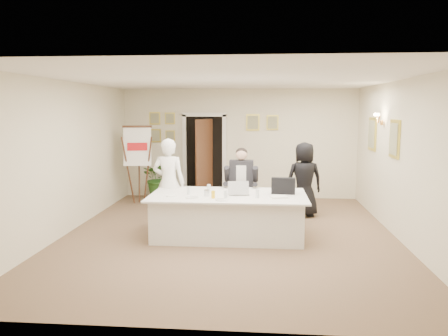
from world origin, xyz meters
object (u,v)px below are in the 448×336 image
at_px(laptop, 239,187).
at_px(standing_woman, 304,180).
at_px(potted_palm, 161,177).
at_px(oj_glass, 213,195).
at_px(seated_man, 241,185).
at_px(conference_table, 228,215).
at_px(steel_jug, 207,193).
at_px(standing_man, 169,183).
at_px(flip_chart, 138,169).
at_px(laptop_bag, 283,186).
at_px(paper_stack, 279,197).

bearing_deg(laptop, standing_woman, 43.65).
xyz_separation_m(potted_palm, oj_glass, (1.76, -3.67, 0.29)).
relative_size(seated_man, oj_glass, 11.83).
distance_m(conference_table, seated_man, 1.12).
xyz_separation_m(conference_table, steel_jug, (-0.36, -0.20, 0.44)).
bearing_deg(standing_man, standing_woman, -157.03).
bearing_deg(potted_palm, flip_chart, -117.23).
xyz_separation_m(conference_table, flip_chart, (-2.37, 2.56, 0.47)).
bearing_deg(conference_table, standing_man, 153.48).
relative_size(conference_table, potted_palm, 2.54).
height_order(laptop, laptop_bag, laptop_bag).
relative_size(seated_man, standing_man, 0.89).
relative_size(conference_table, flip_chart, 1.49).
bearing_deg(steel_jug, seated_man, 66.03).
distance_m(flip_chart, paper_stack, 4.29).
bearing_deg(standing_woman, conference_table, 36.19).
distance_m(laptop, laptop_bag, 0.80).
bearing_deg(standing_woman, paper_stack, 60.53).
bearing_deg(potted_palm, seated_man, -46.20).
bearing_deg(standing_man, laptop_bag, 169.46).
distance_m(standing_man, steel_jug, 1.16).
bearing_deg(steel_jug, flip_chart, 126.06).
bearing_deg(seated_man, oj_glass, -102.72).
bearing_deg(oj_glass, potted_palm, 115.56).
xyz_separation_m(laptop, oj_glass, (-0.42, -0.39, -0.07)).
xyz_separation_m(standing_woman, potted_palm, (-3.48, 1.66, -0.25)).
bearing_deg(laptop_bag, standing_woman, 77.19).
height_order(conference_table, flip_chart, flip_chart).
distance_m(conference_table, potted_palm, 3.86).
relative_size(flip_chart, standing_woman, 1.16).
relative_size(oj_glass, steel_jug, 1.18).
bearing_deg(standing_man, oj_glass, 136.96).
relative_size(standing_woman, laptop, 4.23).
bearing_deg(seated_man, paper_stack, -57.07).
bearing_deg(seated_man, steel_jug, -110.19).
relative_size(standing_woman, steel_jug, 14.53).
relative_size(standing_man, steel_jug, 15.73).
height_order(standing_woman, laptop_bag, standing_woman).
bearing_deg(paper_stack, laptop_bag, 74.97).
bearing_deg(potted_palm, laptop, -56.51).
relative_size(flip_chart, laptop, 4.92).
bearing_deg(flip_chart, potted_palm, 62.77).
xyz_separation_m(seated_man, flip_chart, (-2.56, 1.52, 0.09)).
xyz_separation_m(laptop_bag, oj_glass, (-1.21, -0.49, -0.08)).
xyz_separation_m(seated_man, standing_man, (-1.39, -0.43, 0.10)).
relative_size(standing_woman, laptop_bag, 3.79).
distance_m(laptop, oj_glass, 0.57).
bearing_deg(standing_woman, flip_chart, -24.78).
height_order(standing_man, paper_stack, standing_man).
relative_size(conference_table, steel_jug, 25.28).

